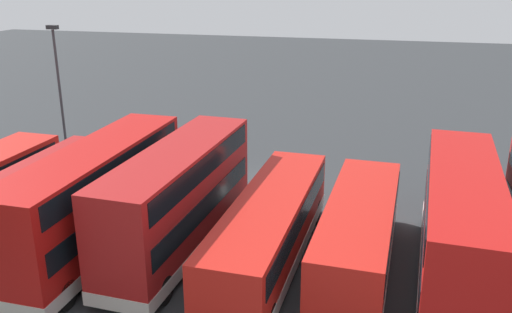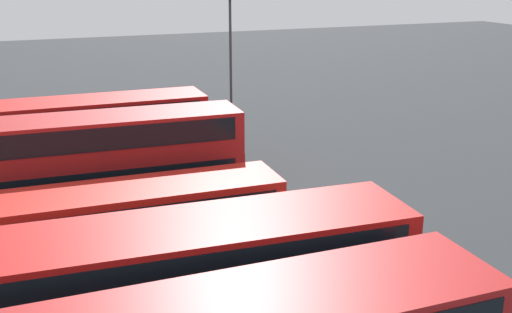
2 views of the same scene
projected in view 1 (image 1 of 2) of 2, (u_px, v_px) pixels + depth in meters
name	position (u px, v px, depth m)	size (l,w,h in m)	color
ground_plane	(271.00, 182.00, 31.34)	(140.00, 140.00, 0.00)	#2D3033
bus_double_decker_second	(460.00, 227.00, 20.42)	(3.27, 11.80, 4.55)	#B71411
bus_single_deck_third	(359.00, 234.00, 21.71)	(2.99, 10.40, 2.95)	red
bus_single_deck_fourth	(270.00, 228.00, 22.17)	(2.95, 11.79, 2.95)	red
bus_double_decker_fifth	(179.00, 197.00, 23.14)	(3.13, 11.04, 4.55)	#A51919
bus_double_decker_sixth	(98.00, 196.00, 23.20)	(2.81, 11.69, 4.55)	#B71411
bus_single_deck_seventh	(32.00, 199.00, 24.98)	(2.81, 11.25, 2.95)	#A51919
lamp_post_tall	(59.00, 84.00, 33.65)	(0.70, 0.30, 8.42)	#38383D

